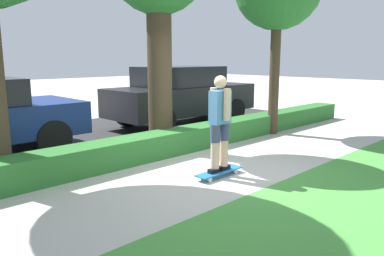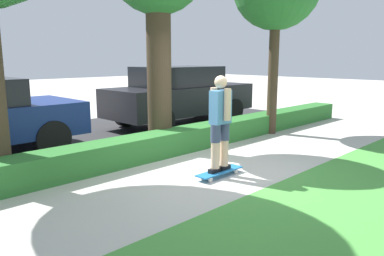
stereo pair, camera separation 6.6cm
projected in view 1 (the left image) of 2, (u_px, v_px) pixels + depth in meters
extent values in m
plane|color=#BCB7AD|center=(219.00, 173.00, 6.40)|extent=(60.00, 60.00, 0.00)
cube|color=#2D2D30|center=(94.00, 136.00, 9.36)|extent=(14.14, 5.00, 0.01)
cube|color=#2D702D|center=(159.00, 144.00, 7.49)|extent=(14.14, 0.60, 0.47)
cube|color=#1E6BAD|center=(219.00, 171.00, 6.20)|extent=(0.94, 0.24, 0.02)
cylinder|color=silver|center=(236.00, 171.00, 6.36)|extent=(0.08, 0.04, 0.08)
cylinder|color=silver|center=(228.00, 169.00, 6.49)|extent=(0.08, 0.04, 0.08)
cylinder|color=silver|center=(210.00, 180.00, 5.93)|extent=(0.08, 0.04, 0.08)
cylinder|color=silver|center=(202.00, 177.00, 6.05)|extent=(0.08, 0.04, 0.08)
cube|color=black|center=(215.00, 170.00, 6.12)|extent=(0.26, 0.09, 0.07)
cylinder|color=beige|center=(215.00, 147.00, 6.04)|extent=(0.14, 0.14, 0.73)
cylinder|color=#3D4766|center=(215.00, 133.00, 6.00)|extent=(0.16, 0.16, 0.29)
cube|color=black|center=(224.00, 167.00, 6.27)|extent=(0.26, 0.09, 0.07)
cylinder|color=beige|center=(224.00, 144.00, 6.19)|extent=(0.14, 0.14, 0.73)
cylinder|color=#3D4766|center=(224.00, 131.00, 6.15)|extent=(0.16, 0.16, 0.29)
cube|color=#4C84B7|center=(220.00, 107.00, 6.00)|extent=(0.35, 0.19, 0.54)
cylinder|color=beige|center=(227.00, 105.00, 5.89)|extent=(0.11, 0.11, 0.51)
cylinder|color=beige|center=(214.00, 103.00, 6.09)|extent=(0.11, 0.11, 0.51)
sphere|color=beige|center=(220.00, 82.00, 5.93)|extent=(0.21, 0.21, 0.21)
cylinder|color=#423323|center=(160.00, 73.00, 7.83)|extent=(0.51, 0.51, 3.24)
cylinder|color=#423323|center=(274.00, 73.00, 9.49)|extent=(0.25, 0.25, 3.10)
cylinder|color=black|center=(53.00, 138.00, 7.51)|extent=(0.72, 0.23, 0.72)
cylinder|color=black|center=(20.00, 126.00, 8.77)|extent=(0.72, 0.23, 0.72)
cube|color=black|center=(183.00, 99.00, 11.04)|extent=(4.67, 1.84, 0.78)
cube|color=black|center=(179.00, 76.00, 10.82)|extent=(2.44, 1.59, 0.57)
cylinder|color=black|center=(235.00, 110.00, 11.52)|extent=(0.70, 0.21, 0.70)
cylinder|color=black|center=(198.00, 105.00, 12.67)|extent=(0.70, 0.21, 0.70)
cylinder|color=black|center=(163.00, 121.00, 9.55)|extent=(0.70, 0.21, 0.70)
cylinder|color=black|center=(127.00, 114.00, 10.70)|extent=(0.70, 0.21, 0.70)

